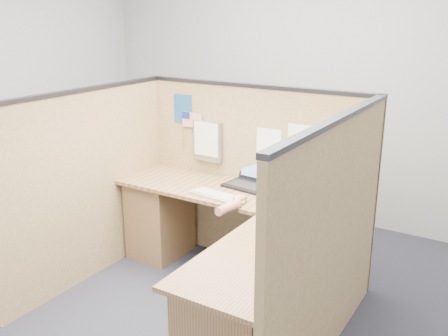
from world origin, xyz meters
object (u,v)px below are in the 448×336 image
Objects in this scene: mouse at (240,201)px; l_desk at (228,255)px; laptop at (251,177)px; keyboard at (217,196)px.

l_desk is at bearing -85.49° from mouse.
mouse is at bearing 94.51° from l_desk.
laptop is at bearing 103.76° from l_desk.
laptop is 0.41m from keyboard.
mouse reaches higher than keyboard.
mouse is at bearing 2.85° from keyboard.
laptop is (-0.15, 0.60, 0.40)m from l_desk.
l_desk is 0.46m from keyboard.
laptop reaches higher than mouse.
keyboard is at bearing -93.53° from laptop.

